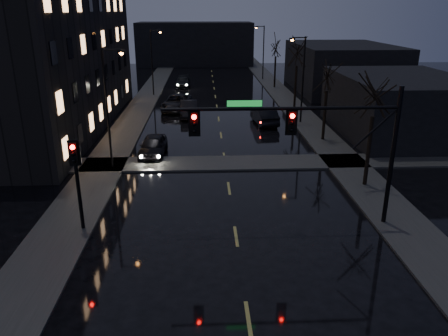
{
  "coord_description": "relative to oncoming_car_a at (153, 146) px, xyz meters",
  "views": [
    {
      "loc": [
        -1.44,
        -10.55,
        10.26
      ],
      "look_at": [
        -0.54,
        8.85,
        3.2
      ],
      "focal_mm": 35.0,
      "sensor_mm": 36.0,
      "label": 1
    }
  ],
  "objects": [
    {
      "name": "oncoming_car_b",
      "position": [
        2.29,
        12.47,
        0.05
      ],
      "size": [
        1.9,
        4.96,
        1.61
      ],
      "primitive_type": "imported",
      "rotation": [
        0.0,
        0.0,
        0.04
      ],
      "color": "black",
      "rests_on": "ground"
    },
    {
      "name": "streetlight_r_mid",
      "position": [
        12.85,
        9.38,
        4.01
      ],
      "size": [
        1.53,
        0.28,
        8.0
      ],
      "color": "black",
      "rests_on": "ground"
    },
    {
      "name": "apartment_block",
      "position": [
        -11.23,
        9.38,
        5.24
      ],
      "size": [
        12.0,
        30.0,
        12.0
      ],
      "primitive_type": "cube",
      "color": "black",
      "rests_on": "ground"
    },
    {
      "name": "commercial_right_far",
      "position": [
        22.27,
        27.38,
        2.24
      ],
      "size": [
        12.0,
        18.0,
        6.0
      ],
      "primitive_type": "cube",
      "color": "black",
      "rests_on": "ground"
    },
    {
      "name": "sidewalk_left",
      "position": [
        -3.23,
        14.38,
        -0.7
      ],
      "size": [
        3.0,
        140.0,
        0.12
      ],
      "primitive_type": "cube",
      "color": "#2D2D2B",
      "rests_on": "ground"
    },
    {
      "name": "lead_car",
      "position": [
        9.53,
        9.13,
        0.05
      ],
      "size": [
        2.27,
        5.1,
        1.63
      ],
      "primitive_type": "imported",
      "rotation": [
        0.0,
        0.0,
        3.25
      ],
      "color": "black",
      "rests_on": "ground"
    },
    {
      "name": "signal_pole_left",
      "position": [
        -2.23,
        -11.63,
        2.25
      ],
      "size": [
        0.35,
        0.41,
        4.53
      ],
      "color": "black",
      "rests_on": "ground"
    },
    {
      "name": "sidewalk_right",
      "position": [
        13.77,
        14.38,
        -0.7
      ],
      "size": [
        3.0,
        140.0,
        0.12
      ],
      "primitive_type": "cube",
      "color": "#2D2D2B",
      "rests_on": "ground"
    },
    {
      "name": "streetlight_l_far",
      "position": [
        -2.32,
        24.38,
        4.01
      ],
      "size": [
        1.53,
        0.28,
        8.0
      ],
      "color": "black",
      "rests_on": "ground"
    },
    {
      "name": "tree_far",
      "position": [
        13.67,
        29.38,
        5.3
      ],
      "size": [
        3.43,
        3.43,
        7.88
      ],
      "color": "black",
      "rests_on": "ground"
    },
    {
      "name": "far_block",
      "position": [
        2.27,
        57.38,
        3.24
      ],
      "size": [
        22.0,
        10.0,
        8.0
      ],
      "primitive_type": "cube",
      "color": "black",
      "rests_on": "ground"
    },
    {
      "name": "tree_mid_a",
      "position": [
        13.67,
        3.38,
        5.07
      ],
      "size": [
        3.3,
        3.3,
        7.58
      ],
      "color": "black",
      "rests_on": "ground"
    },
    {
      "name": "commercial_right_near",
      "position": [
        20.77,
        5.38,
        1.74
      ],
      "size": [
        10.0,
        14.0,
        5.0
      ],
      "primitive_type": "cube",
      "color": "black",
      "rests_on": "ground"
    },
    {
      "name": "streetlight_r_far",
      "position": [
        12.85,
        37.38,
        4.01
      ],
      "size": [
        1.53,
        0.28,
        8.0
      ],
      "color": "black",
      "rests_on": "ground"
    },
    {
      "name": "oncoming_car_a",
      "position": [
        0.0,
        0.0,
        0.0
      ],
      "size": [
        2.05,
        4.56,
        1.52
      ],
      "primitive_type": "imported",
      "rotation": [
        0.0,
        0.0,
        -0.06
      ],
      "color": "black",
      "rests_on": "ground"
    },
    {
      "name": "tree_near",
      "position": [
        13.67,
        -6.62,
        5.46
      ],
      "size": [
        3.52,
        3.52,
        8.08
      ],
      "color": "black",
      "rests_on": "ground"
    },
    {
      "name": "oncoming_car_d",
      "position": [
        0.9,
        30.74,
        -0.06
      ],
      "size": [
        1.99,
        4.83,
        1.4
      ],
      "primitive_type": "imported",
      "rotation": [
        0.0,
        0.0,
        -0.01
      ],
      "color": "black",
      "rests_on": "ground"
    },
    {
      "name": "tree_mid_b",
      "position": [
        13.67,
        15.38,
        5.85
      ],
      "size": [
        3.74,
        3.74,
        8.59
      ],
      "color": "black",
      "rests_on": "ground"
    },
    {
      "name": "signal_mast",
      "position": [
        9.12,
        -11.62,
        4.11
      ],
      "size": [
        11.11,
        0.41,
        7.0
      ],
      "color": "black",
      "rests_on": "ground"
    },
    {
      "name": "oncoming_car_c",
      "position": [
        0.93,
        15.64,
        0.06
      ],
      "size": [
        3.5,
        6.25,
        1.65
      ],
      "primitive_type": "imported",
      "rotation": [
        0.0,
        0.0,
        -0.13
      ],
      "color": "black",
      "rests_on": "ground"
    },
    {
      "name": "sidewalk_cross",
      "position": [
        5.27,
        -2.12,
        -0.7
      ],
      "size": [
        40.0,
        3.0,
        0.12
      ],
      "primitive_type": "cube",
      "color": "#2D2D2B",
      "rests_on": "ground"
    },
    {
      "name": "streetlight_l_near",
      "position": [
        -2.32,
        -2.62,
        4.01
      ],
      "size": [
        1.53,
        0.28,
        8.0
      ],
      "color": "black",
      "rests_on": "ground"
    }
  ]
}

